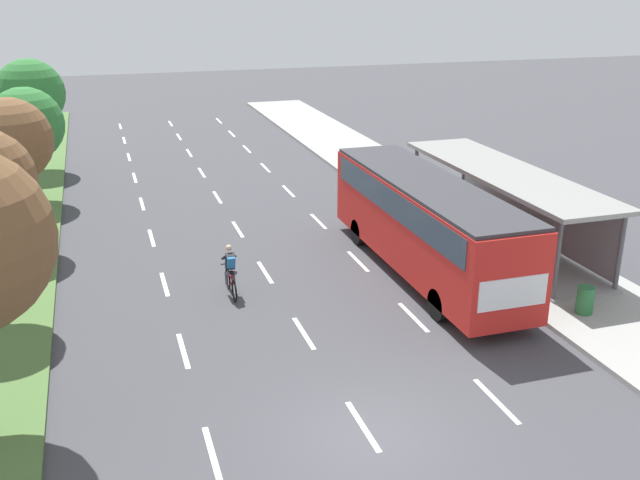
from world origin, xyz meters
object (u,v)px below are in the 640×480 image
Objects in this scene: bus_shelter at (509,199)px; bus at (425,218)px; cyclist at (231,273)px; median_tree_third at (9,141)px; median_tree_fourth at (26,125)px; median_tree_fifth at (30,93)px; trash_bin at (585,300)px.

bus reaches higher than bus_shelter.
median_tree_third is (-6.73, 6.58, 3.41)m from cyclist.
bus is at bearing -44.36° from median_tree_fourth.
median_tree_third is 0.97× the size of median_tree_fifth.
median_tree_fifth is at bearing 124.78° from trash_bin.
bus_shelter is 4.58m from bus.
bus_shelter reaches higher than trash_bin.
median_tree_fifth is (-6.75, 19.15, 3.37)m from cyclist.
median_tree_fourth is (0.11, 6.29, -0.56)m from median_tree_third.
bus is (-4.28, -1.61, 0.20)m from bus_shelter.
median_tree_fifth reaches higher than trash_bin.
median_tree_third is at bearing 153.26° from bus.
median_tree_third reaches higher than bus_shelter.
median_tree_fifth is at bearing 124.87° from bus.
cyclist is 0.31× the size of median_tree_fifth.
median_tree_fourth is (-6.62, 12.87, 2.85)m from cyclist.
median_tree_fifth is (-13.49, 19.36, 2.09)m from bus.
median_tree_fifth reaches higher than bus_shelter.
bus is 2.17× the size of median_tree_fourth.
bus is at bearing 124.42° from trash_bin.
median_tree_third reaches higher than cyclist.
median_tree_fourth reaches higher than trash_bin.
bus_shelter is at bearing 7.27° from cyclist.
median_tree_third is (-13.48, 6.79, 2.14)m from bus.
trash_bin is (16.68, -11.46, -3.63)m from median_tree_third.
bus is 1.99× the size of median_tree_third.
median_tree_third is 6.66× the size of trash_bin.
cyclist is 0.35× the size of median_tree_fourth.
bus is at bearing -159.33° from bus_shelter.
median_tree_fourth is at bearing 133.04° from trash_bin.
cyclist is 0.32× the size of median_tree_third.
median_tree_fourth reaches higher than cyclist.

